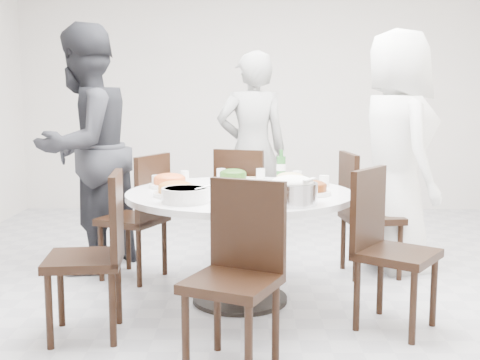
{
  "coord_description": "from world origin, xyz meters",
  "views": [
    {
      "loc": [
        -0.3,
        -4.26,
        1.38
      ],
      "look_at": [
        -0.34,
        -0.29,
        0.82
      ],
      "focal_mm": 45.0,
      "sensor_mm": 36.0,
      "label": 1
    }
  ],
  "objects_px": {
    "chair_nw": "(132,217)",
    "chair_s": "(232,278)",
    "diner_left": "(84,149)",
    "diner_middle": "(252,150)",
    "rice_bowl": "(292,193)",
    "chair_n": "(246,204)",
    "beverage_bottle": "(281,165)",
    "chair_ne": "(372,214)",
    "dining_table": "(240,247)",
    "soup_bowl": "(185,195)",
    "diner_right": "(396,151)",
    "chair_sw": "(84,256)",
    "chair_se": "(397,251)"
  },
  "relations": [
    {
      "from": "chair_nw",
      "to": "chair_s",
      "type": "height_order",
      "value": "same"
    },
    {
      "from": "chair_s",
      "to": "diner_left",
      "type": "bearing_deg",
      "value": 148.48
    },
    {
      "from": "diner_middle",
      "to": "rice_bowl",
      "type": "relative_size",
      "value": 6.0
    },
    {
      "from": "chair_n",
      "to": "beverage_bottle",
      "type": "relative_size",
      "value": 4.06
    },
    {
      "from": "chair_nw",
      "to": "rice_bowl",
      "type": "height_order",
      "value": "chair_nw"
    },
    {
      "from": "chair_ne",
      "to": "beverage_bottle",
      "type": "xyz_separation_m",
      "value": [
        -0.71,
        -0.11,
        0.39
      ]
    },
    {
      "from": "rice_bowl",
      "to": "dining_table",
      "type": "bearing_deg",
      "value": 123.75
    },
    {
      "from": "dining_table",
      "to": "beverage_bottle",
      "type": "bearing_deg",
      "value": 59.7
    },
    {
      "from": "soup_bowl",
      "to": "beverage_bottle",
      "type": "bearing_deg",
      "value": 56.21
    },
    {
      "from": "dining_table",
      "to": "chair_nw",
      "type": "xyz_separation_m",
      "value": [
        -0.82,
        0.51,
        0.1
      ]
    },
    {
      "from": "chair_s",
      "to": "rice_bowl",
      "type": "bearing_deg",
      "value": 83.45
    },
    {
      "from": "chair_nw",
      "to": "diner_right",
      "type": "relative_size",
      "value": 0.5
    },
    {
      "from": "dining_table",
      "to": "chair_n",
      "type": "relative_size",
      "value": 1.58
    },
    {
      "from": "diner_left",
      "to": "chair_nw",
      "type": "bearing_deg",
      "value": 85.15
    },
    {
      "from": "chair_sw",
      "to": "diner_middle",
      "type": "distance_m",
      "value": 2.38
    },
    {
      "from": "diner_middle",
      "to": "dining_table",
      "type": "bearing_deg",
      "value": 76.37
    },
    {
      "from": "chair_ne",
      "to": "diner_left",
      "type": "height_order",
      "value": "diner_left"
    },
    {
      "from": "chair_nw",
      "to": "chair_sw",
      "type": "distance_m",
      "value": 1.12
    },
    {
      "from": "chair_nw",
      "to": "diner_left",
      "type": "relative_size",
      "value": 0.49
    },
    {
      "from": "dining_table",
      "to": "soup_bowl",
      "type": "xyz_separation_m",
      "value": [
        -0.32,
        -0.41,
        0.42
      ]
    },
    {
      "from": "dining_table",
      "to": "soup_bowl",
      "type": "relative_size",
      "value": 5.32
    },
    {
      "from": "dining_table",
      "to": "chair_sw",
      "type": "relative_size",
      "value": 1.58
    },
    {
      "from": "chair_se",
      "to": "diner_middle",
      "type": "bearing_deg",
      "value": 58.4
    },
    {
      "from": "chair_nw",
      "to": "soup_bowl",
      "type": "xyz_separation_m",
      "value": [
        0.5,
        -0.93,
        0.32
      ]
    },
    {
      "from": "chair_sw",
      "to": "chair_se",
      "type": "relative_size",
      "value": 1.0
    },
    {
      "from": "chair_n",
      "to": "diner_middle",
      "type": "relative_size",
      "value": 0.54
    },
    {
      "from": "diner_left",
      "to": "diner_middle",
      "type": "bearing_deg",
      "value": 145.92
    },
    {
      "from": "chair_s",
      "to": "beverage_bottle",
      "type": "xyz_separation_m",
      "value": [
        0.33,
        1.54,
        0.39
      ]
    },
    {
      "from": "diner_right",
      "to": "diner_middle",
      "type": "xyz_separation_m",
      "value": [
        -1.13,
        0.72,
        -0.06
      ]
    },
    {
      "from": "diner_middle",
      "to": "diner_left",
      "type": "distance_m",
      "value": 1.53
    },
    {
      "from": "chair_ne",
      "to": "chair_se",
      "type": "xyz_separation_m",
      "value": [
        -0.07,
        -1.1,
        0.0
      ]
    },
    {
      "from": "diner_right",
      "to": "soup_bowl",
      "type": "distance_m",
      "value": 1.97
    },
    {
      "from": "chair_ne",
      "to": "rice_bowl",
      "type": "distance_m",
      "value": 1.33
    },
    {
      "from": "chair_ne",
      "to": "diner_middle",
      "type": "xyz_separation_m",
      "value": [
        -0.91,
        0.9,
        0.41
      ]
    },
    {
      "from": "chair_n",
      "to": "chair_nw",
      "type": "xyz_separation_m",
      "value": [
        -0.86,
        -0.52,
        0.0
      ]
    },
    {
      "from": "chair_ne",
      "to": "chair_nw",
      "type": "xyz_separation_m",
      "value": [
        -1.82,
        -0.11,
        0.0
      ]
    },
    {
      "from": "chair_ne",
      "to": "chair_nw",
      "type": "distance_m",
      "value": 1.83
    },
    {
      "from": "chair_n",
      "to": "chair_se",
      "type": "height_order",
      "value": "same"
    },
    {
      "from": "dining_table",
      "to": "diner_right",
      "type": "distance_m",
      "value": 1.57
    },
    {
      "from": "chair_nw",
      "to": "rice_bowl",
      "type": "relative_size",
      "value": 3.22
    },
    {
      "from": "soup_bowl",
      "to": "chair_nw",
      "type": "bearing_deg",
      "value": 118.27
    },
    {
      "from": "chair_s",
      "to": "rice_bowl",
      "type": "height_order",
      "value": "chair_s"
    },
    {
      "from": "chair_nw",
      "to": "chair_n",
      "type": "bearing_deg",
      "value": 146.13
    },
    {
      "from": "chair_n",
      "to": "rice_bowl",
      "type": "bearing_deg",
      "value": 119.93
    },
    {
      "from": "diner_right",
      "to": "rice_bowl",
      "type": "bearing_deg",
      "value": 131.87
    },
    {
      "from": "beverage_bottle",
      "to": "chair_ne",
      "type": "bearing_deg",
      "value": 8.76
    },
    {
      "from": "beverage_bottle",
      "to": "chair_nw",
      "type": "bearing_deg",
      "value": -179.98
    },
    {
      "from": "dining_table",
      "to": "chair_s",
      "type": "height_order",
      "value": "chair_s"
    },
    {
      "from": "chair_s",
      "to": "diner_right",
      "type": "distance_m",
      "value": 2.27
    },
    {
      "from": "chair_n",
      "to": "diner_left",
      "type": "relative_size",
      "value": 0.49
    }
  ]
}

